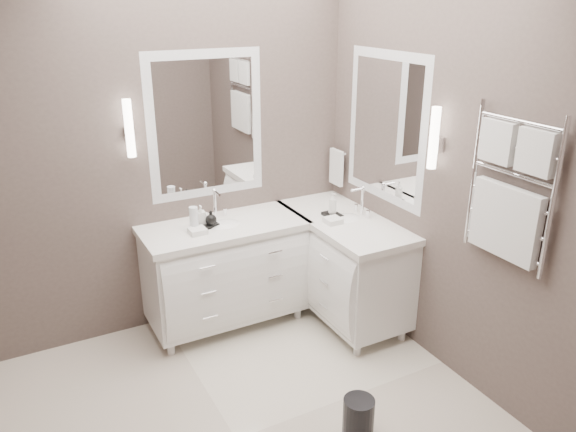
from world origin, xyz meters
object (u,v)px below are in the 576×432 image
vanity_right (343,261)px  waste_bin (358,418)px  vanity_back (225,268)px  towel_ladder (509,196)px

vanity_right → waste_bin: size_ratio=4.77×
waste_bin → vanity_back: bearing=97.4°
vanity_back → towel_ladder: towel_ladder is taller
vanity_back → waste_bin: vanity_back is taller
towel_ladder → waste_bin: size_ratio=3.46×
towel_ladder → waste_bin: towel_ladder is taller
vanity_right → towel_ladder: towel_ladder is taller
vanity_back → vanity_right: same height
vanity_back → towel_ladder: 2.16m
vanity_back → towel_ladder: size_ratio=1.38×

